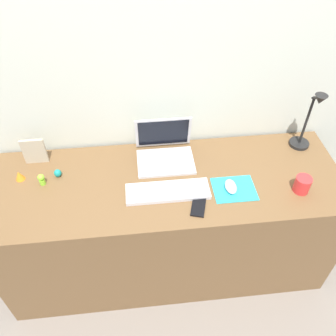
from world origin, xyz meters
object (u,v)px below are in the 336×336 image
(desk_lamp, at_px, (309,123))
(toy_figurine_orange, at_px, (19,176))
(coffee_mug, at_px, (302,184))
(picture_frame, at_px, (34,151))
(toy_figurine_teal, at_px, (58,173))
(toy_figurine_lime, at_px, (41,179))
(cell_phone, at_px, (199,206))
(keyboard, at_px, (168,191))
(mouse, at_px, (231,187))
(laptop, at_px, (164,149))

(desk_lamp, bearing_deg, toy_figurine_orange, -176.76)
(desk_lamp, xyz_separation_m, toy_figurine_orange, (-1.51, -0.09, -0.15))
(coffee_mug, bearing_deg, picture_frame, 165.14)
(picture_frame, distance_m, toy_figurine_teal, 0.18)
(toy_figurine_lime, xyz_separation_m, toy_figurine_orange, (-0.12, 0.05, -0.01))
(coffee_mug, bearing_deg, toy_figurine_lime, 171.85)
(coffee_mug, relative_size, toy_figurine_lime, 1.35)
(desk_lamp, bearing_deg, cell_phone, -150.49)
(cell_phone, xyz_separation_m, picture_frame, (-0.81, 0.40, 0.07))
(desk_lamp, bearing_deg, coffee_mug, -111.22)
(keyboard, bearing_deg, coffee_mug, -4.68)
(mouse, relative_size, picture_frame, 0.64)
(toy_figurine_orange, xyz_separation_m, toy_figurine_teal, (0.19, 0.00, -0.01))
(picture_frame, xyz_separation_m, toy_figurine_orange, (-0.07, -0.12, -0.05))
(cell_phone, height_order, toy_figurine_orange, toy_figurine_orange)
(laptop, xyz_separation_m, coffee_mug, (0.65, -0.32, -0.01))
(coffee_mug, bearing_deg, toy_figurine_orange, 170.69)
(toy_figurine_orange, bearing_deg, picture_frame, 61.21)
(desk_lamp, relative_size, toy_figurine_teal, 8.65)
(cell_phone, bearing_deg, toy_figurine_lime, 179.49)
(desk_lamp, bearing_deg, keyboard, -161.46)
(coffee_mug, bearing_deg, mouse, 172.95)
(mouse, distance_m, coffee_mug, 0.35)
(coffee_mug, relative_size, toy_figurine_teal, 2.04)
(cell_phone, height_order, toy_figurine_lime, toy_figurine_lime)
(keyboard, height_order, toy_figurine_teal, toy_figurine_teal)
(mouse, xyz_separation_m, toy_figurine_lime, (-0.93, 0.14, 0.01))
(toy_figurine_lime, bearing_deg, toy_figurine_teal, 33.97)
(picture_frame, relative_size, toy_figurine_teal, 3.61)
(keyboard, xyz_separation_m, desk_lamp, (0.78, 0.26, 0.16))
(toy_figurine_lime, distance_m, toy_figurine_teal, 0.09)
(desk_lamp, distance_m, coffee_mug, 0.36)
(keyboard, xyz_separation_m, toy_figurine_orange, (-0.74, 0.17, 0.02))
(toy_figurine_orange, bearing_deg, mouse, -10.05)
(desk_lamp, bearing_deg, toy_figurine_teal, -176.39)
(picture_frame, bearing_deg, coffee_mug, -14.86)
(cell_phone, relative_size, toy_figurine_lime, 2.04)
(toy_figurine_lime, bearing_deg, desk_lamp, 5.39)
(toy_figurine_teal, bearing_deg, coffee_mug, -10.85)
(picture_frame, relative_size, toy_figurine_lime, 2.39)
(toy_figurine_teal, bearing_deg, mouse, -12.34)
(keyboard, distance_m, toy_figurine_lime, 0.63)
(keyboard, bearing_deg, toy_figurine_lime, 168.25)
(toy_figurine_teal, bearing_deg, laptop, 9.35)
(picture_frame, xyz_separation_m, toy_figurine_lime, (0.05, -0.17, -0.04))
(picture_frame, xyz_separation_m, coffee_mug, (1.33, -0.35, -0.03))
(laptop, bearing_deg, cell_phone, -70.97)
(toy_figurine_lime, bearing_deg, mouse, -8.55)
(laptop, relative_size, toy_figurine_lime, 4.79)
(keyboard, distance_m, coffee_mug, 0.66)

